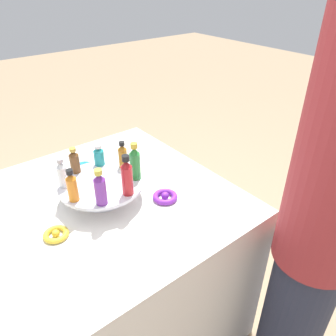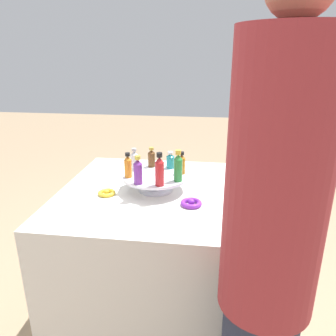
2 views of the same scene
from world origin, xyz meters
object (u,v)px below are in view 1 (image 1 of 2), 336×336
at_px(bottle_red, 127,177).
at_px(person_figure, 323,225).
at_px(bottle_orange, 72,186).
at_px(bottle_green, 135,163).
at_px(bottle_clear, 62,174).
at_px(ribbon_bow_gold, 56,234).
at_px(ribbon_bow_purple, 165,197).
at_px(ribbon_bow_blue, 84,168).
at_px(display_stand, 102,187).
at_px(bottle_amber, 123,156).
at_px(bottle_brown, 74,161).
at_px(bottle_purple, 100,188).
at_px(bottle_teal, 99,156).

bearing_deg(bottle_red, person_figure, -52.20).
relative_size(bottle_orange, bottle_red, 0.79).
bearing_deg(bottle_green, person_figure, -60.89).
distance_m(bottle_clear, ribbon_bow_gold, 0.22).
relative_size(ribbon_bow_purple, ribbon_bow_blue, 1.03).
xyz_separation_m(display_stand, ribbon_bow_purple, (0.19, -0.15, -0.04)).
relative_size(display_stand, ribbon_bow_gold, 3.79).
distance_m(bottle_amber, bottle_red, 0.19).
xyz_separation_m(bottle_amber, ribbon_bow_purple, (0.06, -0.19, -0.12)).
xyz_separation_m(bottle_brown, ribbon_bow_gold, (-0.18, -0.21, -0.12)).
distance_m(bottle_orange, bottle_purple, 0.10).
bearing_deg(bottle_teal, bottle_orange, -139.28).
distance_m(ribbon_bow_gold, ribbon_bow_purple, 0.41).
bearing_deg(bottle_amber, bottle_teal, 130.72).
xyz_separation_m(ribbon_bow_blue, person_figure, (0.40, -0.87, 0.05)).
relative_size(bottle_red, ribbon_bow_purple, 1.60).
xyz_separation_m(bottle_teal, bottle_clear, (-0.18, -0.06, 0.01)).
bearing_deg(ribbon_bow_gold, bottle_green, 4.71).
distance_m(bottle_teal, bottle_orange, 0.24).
relative_size(bottle_orange, ribbon_bow_purple, 1.27).
relative_size(bottle_amber, bottle_purple, 0.83).
height_order(bottle_orange, ribbon_bow_purple, bottle_orange).
relative_size(ribbon_bow_gold, ribbon_bow_blue, 0.90).
xyz_separation_m(bottle_red, person_figure, (0.40, -0.51, -0.08)).
xyz_separation_m(bottle_amber, bottle_teal, (-0.07, 0.08, -0.01)).
xyz_separation_m(bottle_amber, ribbon_bow_gold, (-0.35, -0.13, -0.12)).
height_order(bottle_teal, bottle_clear, bottle_clear).
bearing_deg(ribbon_bow_blue, ribbon_bow_purple, -68.66).
xyz_separation_m(display_stand, bottle_red, (0.04, -0.12, 0.09)).
height_order(bottle_amber, bottle_teal, bottle_amber).
height_order(bottle_red, person_figure, person_figure).
bearing_deg(person_figure, bottle_clear, 4.04).
bearing_deg(bottle_clear, ribbon_bow_gold, -125.89).
relative_size(bottle_brown, ribbon_bow_blue, 1.12).
distance_m(bottle_amber, bottle_orange, 0.26).
distance_m(ribbon_bow_purple, ribbon_bow_blue, 0.41).
distance_m(ribbon_bow_gold, ribbon_bow_blue, 0.41).
height_order(ribbon_bow_gold, ribbon_bow_purple, ribbon_bow_purple).
distance_m(bottle_green, ribbon_bow_blue, 0.33).
xyz_separation_m(display_stand, bottle_purple, (-0.06, -0.12, 0.08)).
height_order(bottle_teal, bottle_purple, bottle_purple).
xyz_separation_m(bottle_clear, person_figure, (0.55, -0.69, -0.06)).
distance_m(bottle_teal, person_figure, 0.84).
bearing_deg(ribbon_bow_gold, person_figure, -39.78).
relative_size(bottle_clear, bottle_orange, 0.95).
height_order(display_stand, bottle_orange, bottle_orange).
height_order(bottle_clear, ribbon_bow_blue, bottle_clear).
relative_size(bottle_brown, ribbon_bow_gold, 1.24).
bearing_deg(ribbon_bow_blue, bottle_teal, -79.07).
bearing_deg(person_figure, ribbon_bow_blue, -9.78).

